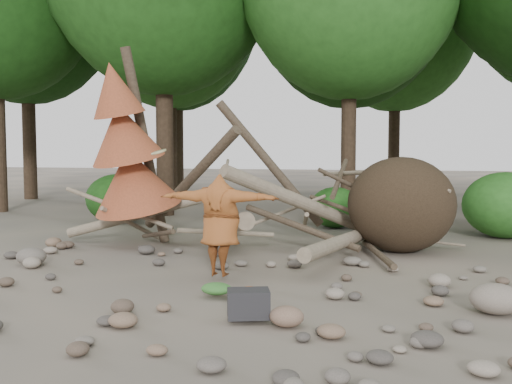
# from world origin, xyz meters

# --- Properties ---
(ground) EXTENTS (120.00, 120.00, 0.00)m
(ground) POSITION_xyz_m (0.00, 0.00, 0.00)
(ground) COLOR #514C44
(ground) RESTS_ON ground
(deadfall_pile) EXTENTS (8.55, 5.24, 3.30)m
(deadfall_pile) POSITION_xyz_m (2.02, 4.24, 0.95)
(deadfall_pile) COLOR #332619
(deadfall_pile) RESTS_ON ground
(dead_conifer) EXTENTS (2.06, 2.16, 4.35)m
(dead_conifer) POSITION_xyz_m (-3.12, 3.37, 2.11)
(dead_conifer) COLOR #4C3F30
(dead_conifer) RESTS_ON ground
(bush_left) EXTENTS (1.80, 1.80, 1.44)m
(bush_left) POSITION_xyz_m (-5.50, 7.20, 0.72)
(bush_left) COLOR #1A4813
(bush_left) RESTS_ON ground
(bush_mid) EXTENTS (1.40, 1.40, 1.12)m
(bush_mid) POSITION_xyz_m (0.80, 7.80, 0.56)
(bush_mid) COLOR #235B1A
(bush_mid) RESTS_ON ground
(bush_right) EXTENTS (2.00, 2.00, 1.60)m
(bush_right) POSITION_xyz_m (5.00, 7.00, 0.80)
(bush_right) COLOR #2C6C21
(bush_right) RESTS_ON ground
(frisbee_thrower) EXTENTS (2.06, 0.83, 2.06)m
(frisbee_thrower) POSITION_xyz_m (-0.18, 0.87, 0.90)
(frisbee_thrower) COLOR brown
(frisbee_thrower) RESTS_ON ground
(backpack) EXTENTS (0.59, 0.49, 0.34)m
(backpack) POSITION_xyz_m (0.89, -1.20, 0.17)
(backpack) COLOR black
(backpack) RESTS_ON ground
(cloth_green) EXTENTS (0.45, 0.37, 0.17)m
(cloth_green) POSITION_xyz_m (0.13, -0.21, 0.08)
(cloth_green) COLOR #336A2A
(cloth_green) RESTS_ON ground
(cloth_orange) EXTENTS (0.33, 0.27, 0.12)m
(cloth_orange) POSITION_xyz_m (0.60, -0.11, 0.06)
(cloth_orange) COLOR #C15121
(cloth_orange) RESTS_ON ground
(boulder_front_right) EXTENTS (0.41, 0.37, 0.25)m
(boulder_front_right) POSITION_xyz_m (1.38, -1.26, 0.12)
(boulder_front_right) COLOR #806350
(boulder_front_right) RESTS_ON ground
(boulder_mid_right) EXTENTS (0.66, 0.59, 0.39)m
(boulder_mid_right) POSITION_xyz_m (3.86, -0.04, 0.20)
(boulder_mid_right) COLOR gray
(boulder_mid_right) RESTS_ON ground
(boulder_mid_left) EXTENTS (0.55, 0.50, 0.33)m
(boulder_mid_left) POSITION_xyz_m (-3.92, 1.13, 0.17)
(boulder_mid_left) COLOR #686158
(boulder_mid_left) RESTS_ON ground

